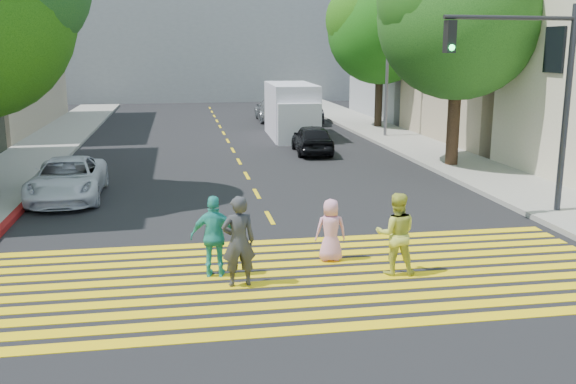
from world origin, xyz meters
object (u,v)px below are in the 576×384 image
object	(u,v)px
tree_right_far	(382,25)
pedestrian_extra	(215,237)
silver_car	(273,110)
tree_right_near	(462,9)
white_van	(292,112)
dark_car_parked	(308,112)
white_sedan	(68,179)
dark_car_near	(312,139)
pedestrian_man	(239,241)
pedestrian_child	(331,230)
pedestrian_woman	(396,234)
traffic_signal	(535,82)

from	to	relation	value
tree_right_far	pedestrian_extra	bearing A→B (deg)	-115.06
silver_car	tree_right_far	bearing A→B (deg)	140.55
tree_right_near	white_van	world-z (taller)	tree_right_near
dark_car_parked	white_sedan	bearing A→B (deg)	-115.94
tree_right_far	white_van	distance (m)	7.77
dark_car_near	silver_car	world-z (taller)	silver_car
silver_car	white_van	world-z (taller)	white_van
pedestrian_man	dark_car_parked	xyz separation A→B (m)	(6.75, 26.74, -0.19)
pedestrian_extra	white_sedan	size ratio (longest dim) A/B	0.37
tree_right_near	silver_car	size ratio (longest dim) A/B	1.81
tree_right_near	pedestrian_child	bearing A→B (deg)	-125.84
pedestrian_man	pedestrian_woman	xyz separation A→B (m)	(3.24, 0.14, -0.05)
tree_right_far	traffic_signal	bearing A→B (deg)	-95.98
dark_car_near	white_van	world-z (taller)	white_van
tree_right_near	dark_car_parked	size ratio (longest dim) A/B	2.02
pedestrian_man	pedestrian_child	distance (m)	2.44
tree_right_far	pedestrian_woman	size ratio (longest dim) A/B	4.99
tree_right_near	white_van	size ratio (longest dim) A/B	1.49
tree_right_far	pedestrian_man	distance (m)	26.13
pedestrian_extra	white_sedan	world-z (taller)	pedestrian_extra
pedestrian_man	white_sedan	xyz separation A→B (m)	(-4.50, 8.25, -0.28)
white_sedan	dark_car_near	bearing A→B (deg)	37.16
pedestrian_man	pedestrian_woman	bearing A→B (deg)	176.05
tree_right_near	traffic_signal	distance (m)	7.82
tree_right_far	traffic_signal	xyz separation A→B (m)	(-2.06, -19.66, -2.11)
pedestrian_woman	white_van	distance (m)	20.50
tree_right_far	pedestrian_woman	bearing A→B (deg)	-106.78
pedestrian_woman	pedestrian_child	distance (m)	1.54
pedestrian_woman	white_van	xyz separation A→B (m)	(1.44, 20.44, 0.45)
tree_right_far	dark_car_near	world-z (taller)	tree_right_far
pedestrian_extra	white_van	bearing A→B (deg)	-94.92
tree_right_near	pedestrian_extra	xyz separation A→B (m)	(-9.81, -10.64, -5.13)
dark_car_near	pedestrian_child	bearing A→B (deg)	83.28
pedestrian_woman	pedestrian_extra	xyz separation A→B (m)	(-3.66, 0.47, -0.02)
pedestrian_woman	dark_car_near	world-z (taller)	pedestrian_woman
pedestrian_man	white_van	size ratio (longest dim) A/B	0.31
pedestrian_man	traffic_signal	world-z (taller)	traffic_signal
white_van	pedestrian_man	bearing A→B (deg)	-100.90
pedestrian_child	pedestrian_extra	size ratio (longest dim) A/B	0.82
traffic_signal	dark_car_near	bearing A→B (deg)	101.63
tree_right_far	white_sedan	size ratio (longest dim) A/B	1.90
dark_car_near	silver_car	distance (m)	12.83
pedestrian_extra	traffic_signal	bearing A→B (deg)	-150.01
white_sedan	silver_car	distance (m)	22.11
tree_right_near	tree_right_far	distance (m)	12.30
tree_right_near	dark_car_near	xyz separation A→B (m)	(-4.70, 4.23, -5.32)
tree_right_near	traffic_signal	world-z (taller)	tree_right_near
pedestrian_man	tree_right_near	bearing A→B (deg)	-136.22
pedestrian_child	white_sedan	size ratio (longest dim) A/B	0.31
white_sedan	pedestrian_child	bearing A→B (deg)	-47.91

